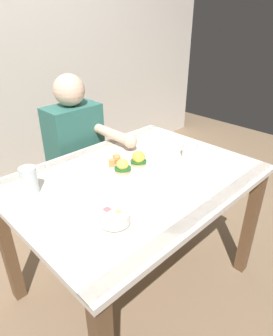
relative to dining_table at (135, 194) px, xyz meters
name	(u,v)px	position (x,y,z in m)	size (l,w,h in m)	color
ground_plane	(136,280)	(0.00, 0.00, -0.63)	(6.00, 6.00, 0.00)	#7F664C
dining_table	(135,194)	(0.00, 0.00, 0.00)	(1.20, 0.90, 0.74)	silver
eggs_benedict_plate	(129,165)	(0.02, 0.07, 0.13)	(0.27, 0.27, 0.09)	white
fruit_bowl	(115,217)	(-0.31, -0.21, 0.14)	(0.12, 0.12, 0.06)	white
coffee_mug	(190,149)	(0.36, -0.06, 0.16)	(0.11, 0.08, 0.09)	white
fork	(194,190)	(0.10, -0.28, 0.11)	(0.07, 0.15, 0.00)	silver
water_glass_near	(29,182)	(-0.44, 0.22, 0.16)	(0.07, 0.07, 0.12)	silver
diner_person	(79,152)	(0.07, 0.60, 0.02)	(0.34, 0.54, 1.14)	#33333D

